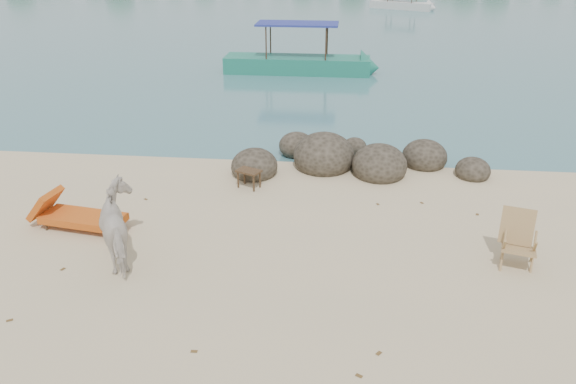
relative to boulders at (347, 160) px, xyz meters
name	(u,v)px	position (x,y,z in m)	size (l,w,h in m)	color
boulders	(347,160)	(0.00, 0.00, 0.00)	(6.41, 2.91, 1.18)	black
cow	(122,227)	(-4.02, -4.93, 0.46)	(0.75, 1.64, 1.39)	silver
side_table	(249,180)	(-2.29, -1.52, -0.01)	(0.55, 0.35, 0.44)	#2F1F13
lounge_chair	(83,215)	(-5.31, -3.83, 0.09)	(2.11, 0.74, 0.63)	#C35917
deck_chair	(520,243)	(3.08, -4.44, 0.27)	(0.63, 0.70, 0.99)	#A27451
boat_near	(297,31)	(-2.26, 11.07, 1.49)	(7.06, 1.59, 3.43)	#1C725D
dead_leaves	(289,274)	(-0.98, -5.08, -0.22)	(8.11, 5.92, 0.00)	brown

